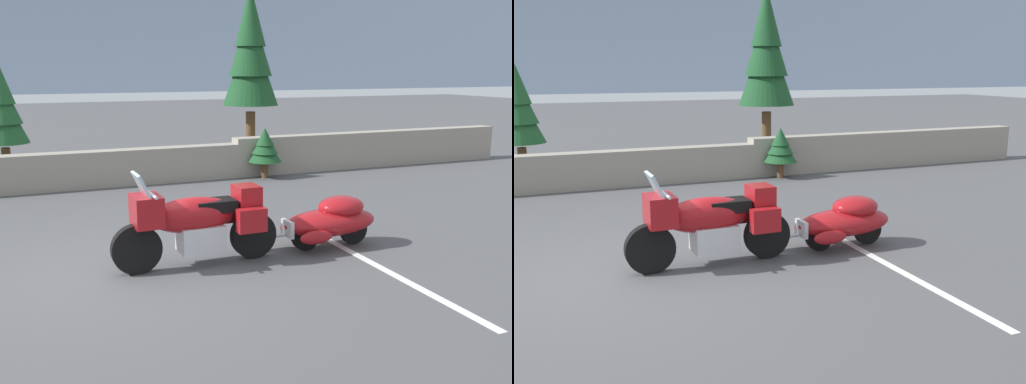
% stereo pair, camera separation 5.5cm
% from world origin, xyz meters
% --- Properties ---
extents(ground_plane, '(80.00, 80.00, 0.00)m').
position_xyz_m(ground_plane, '(0.00, 0.00, 0.00)').
color(ground_plane, '#4C4C4F').
extents(stone_guard_wall, '(24.00, 0.58, 0.95)m').
position_xyz_m(stone_guard_wall, '(-0.43, 5.92, 0.43)').
color(stone_guard_wall, gray).
rests_on(stone_guard_wall, ground).
extents(distant_ridgeline, '(240.00, 80.00, 16.00)m').
position_xyz_m(distant_ridgeline, '(0.00, 95.90, 8.00)').
color(distant_ridgeline, '#8C9EB7').
rests_on(distant_ridgeline, ground).
extents(touring_motorcycle, '(2.31, 0.77, 1.33)m').
position_xyz_m(touring_motorcycle, '(1.16, -0.08, 0.62)').
color(touring_motorcycle, black).
rests_on(touring_motorcycle, ground).
extents(car_shaped_trailer, '(2.20, 0.79, 0.76)m').
position_xyz_m(car_shaped_trailer, '(3.25, -0.06, 0.41)').
color(car_shaped_trailer, black).
rests_on(car_shaped_trailer, ground).
extents(pine_tree_tall, '(1.57, 1.57, 4.88)m').
position_xyz_m(pine_tree_tall, '(5.30, 8.06, 3.05)').
color(pine_tree_tall, brown).
rests_on(pine_tree_tall, ground).
extents(pine_tree_secondary, '(1.13, 1.13, 2.75)m').
position_xyz_m(pine_tree_secondary, '(-1.18, 7.45, 1.72)').
color(pine_tree_secondary, brown).
rests_on(pine_tree_secondary, ground).
extents(pine_sapling_near, '(0.81, 0.81, 1.22)m').
position_xyz_m(pine_sapling_near, '(4.60, 5.44, 0.76)').
color(pine_sapling_near, brown).
rests_on(pine_sapling_near, ground).
extents(parking_stripe_marker, '(0.12, 3.60, 0.01)m').
position_xyz_m(parking_stripe_marker, '(3.40, -1.50, 0.00)').
color(parking_stripe_marker, silver).
rests_on(parking_stripe_marker, ground).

